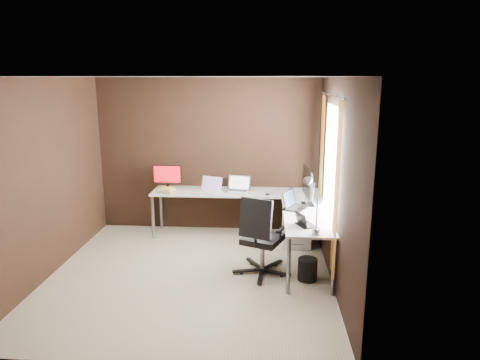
{
  "coord_description": "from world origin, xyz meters",
  "views": [
    {
      "loc": [
        0.98,
        -5.05,
        2.49
      ],
      "look_at": [
        0.58,
        0.95,
        1.05
      ],
      "focal_mm": 32.0,
      "sensor_mm": 36.0,
      "label": 1
    }
  ],
  "objects_px": {
    "drawer_pedestal": "(296,226)",
    "laptop_black_small": "(304,223)",
    "laptop_white": "(210,189)",
    "monitor_left": "(167,176)",
    "laptop_black_big": "(293,204)",
    "wastebasket": "(307,269)",
    "book_stack": "(166,190)",
    "office_chair": "(261,251)",
    "monitor_right": "(307,184)",
    "laptop_silver": "(238,188)",
    "desk_lamp": "(311,198)"
  },
  "relations": [
    {
      "from": "laptop_white",
      "to": "laptop_black_small",
      "type": "bearing_deg",
      "value": -26.82
    },
    {
      "from": "drawer_pedestal",
      "to": "laptop_white",
      "type": "relative_size",
      "value": 1.45
    },
    {
      "from": "drawer_pedestal",
      "to": "laptop_black_big",
      "type": "height_order",
      "value": "laptop_black_big"
    },
    {
      "from": "desk_lamp",
      "to": "laptop_silver",
      "type": "bearing_deg",
      "value": 94.18
    },
    {
      "from": "laptop_black_big",
      "to": "wastebasket",
      "type": "bearing_deg",
      "value": -141.58
    },
    {
      "from": "laptop_white",
      "to": "book_stack",
      "type": "height_order",
      "value": "laptop_white"
    },
    {
      "from": "monitor_left",
      "to": "laptop_black_big",
      "type": "height_order",
      "value": "monitor_left"
    },
    {
      "from": "drawer_pedestal",
      "to": "office_chair",
      "type": "height_order",
      "value": "office_chair"
    },
    {
      "from": "laptop_black_small",
      "to": "wastebasket",
      "type": "height_order",
      "value": "laptop_black_small"
    },
    {
      "from": "book_stack",
      "to": "desk_lamp",
      "type": "distance_m",
      "value": 2.68
    },
    {
      "from": "laptop_white",
      "to": "office_chair",
      "type": "height_order",
      "value": "office_chair"
    },
    {
      "from": "monitor_right",
      "to": "office_chair",
      "type": "relative_size",
      "value": 0.62
    },
    {
      "from": "monitor_left",
      "to": "laptop_silver",
      "type": "height_order",
      "value": "monitor_left"
    },
    {
      "from": "desk_lamp",
      "to": "monitor_right",
      "type": "bearing_deg",
      "value": 62.76
    },
    {
      "from": "laptop_black_small",
      "to": "monitor_right",
      "type": "bearing_deg",
      "value": -31.28
    },
    {
      "from": "drawer_pedestal",
      "to": "desk_lamp",
      "type": "distance_m",
      "value": 1.67
    },
    {
      "from": "laptop_black_big",
      "to": "laptop_black_small",
      "type": "height_order",
      "value": "laptop_black_big"
    },
    {
      "from": "drawer_pedestal",
      "to": "laptop_silver",
      "type": "height_order",
      "value": "laptop_silver"
    },
    {
      "from": "drawer_pedestal",
      "to": "wastebasket",
      "type": "height_order",
      "value": "drawer_pedestal"
    },
    {
      "from": "laptop_black_big",
      "to": "book_stack",
      "type": "distance_m",
      "value": 2.07
    },
    {
      "from": "monitor_left",
      "to": "laptop_black_small",
      "type": "bearing_deg",
      "value": -36.41
    },
    {
      "from": "monitor_left",
      "to": "office_chair",
      "type": "bearing_deg",
      "value": -41.59
    },
    {
      "from": "monitor_left",
      "to": "book_stack",
      "type": "height_order",
      "value": "monitor_left"
    },
    {
      "from": "monitor_left",
      "to": "laptop_white",
      "type": "distance_m",
      "value": 0.73
    },
    {
      "from": "laptop_silver",
      "to": "office_chair",
      "type": "height_order",
      "value": "office_chair"
    },
    {
      "from": "drawer_pedestal",
      "to": "laptop_black_big",
      "type": "distance_m",
      "value": 0.69
    },
    {
      "from": "wastebasket",
      "to": "book_stack",
      "type": "bearing_deg",
      "value": 146.64
    },
    {
      "from": "drawer_pedestal",
      "to": "desk_lamp",
      "type": "xyz_separation_m",
      "value": [
        0.05,
        -1.43,
        0.84
      ]
    },
    {
      "from": "laptop_silver",
      "to": "laptop_black_small",
      "type": "height_order",
      "value": "laptop_silver"
    },
    {
      "from": "laptop_black_small",
      "to": "drawer_pedestal",
      "type": "bearing_deg",
      "value": -24.37
    },
    {
      "from": "drawer_pedestal",
      "to": "laptop_white",
      "type": "xyz_separation_m",
      "value": [
        -1.35,
        0.29,
        0.48
      ]
    },
    {
      "from": "book_stack",
      "to": "office_chair",
      "type": "height_order",
      "value": "office_chair"
    },
    {
      "from": "drawer_pedestal",
      "to": "office_chair",
      "type": "relative_size",
      "value": 0.57
    },
    {
      "from": "monitor_left",
      "to": "monitor_right",
      "type": "distance_m",
      "value": 2.28
    },
    {
      "from": "drawer_pedestal",
      "to": "monitor_left",
      "type": "bearing_deg",
      "value": 169.32
    },
    {
      "from": "laptop_black_small",
      "to": "desk_lamp",
      "type": "height_order",
      "value": "desk_lamp"
    },
    {
      "from": "book_stack",
      "to": "monitor_right",
      "type": "bearing_deg",
      "value": -13.71
    },
    {
      "from": "monitor_right",
      "to": "wastebasket",
      "type": "height_order",
      "value": "monitor_right"
    },
    {
      "from": "wastebasket",
      "to": "monitor_left",
      "type": "bearing_deg",
      "value": 143.49
    },
    {
      "from": "monitor_left",
      "to": "laptop_black_small",
      "type": "xyz_separation_m",
      "value": [
        2.06,
        -1.6,
        -0.19
      ]
    },
    {
      "from": "office_chair",
      "to": "wastebasket",
      "type": "distance_m",
      "value": 0.63
    },
    {
      "from": "office_chair",
      "to": "wastebasket",
      "type": "relative_size",
      "value": 3.76
    },
    {
      "from": "monitor_right",
      "to": "office_chair",
      "type": "distance_m",
      "value": 1.2
    },
    {
      "from": "office_chair",
      "to": "drawer_pedestal",
      "type": "bearing_deg",
      "value": 86.49
    },
    {
      "from": "drawer_pedestal",
      "to": "laptop_black_small",
      "type": "bearing_deg",
      "value": -89.83
    },
    {
      "from": "book_stack",
      "to": "desk_lamp",
      "type": "relative_size",
      "value": 0.46
    },
    {
      "from": "wastebasket",
      "to": "laptop_silver",
      "type": "bearing_deg",
      "value": 122.73
    },
    {
      "from": "laptop_white",
      "to": "laptop_black_small",
      "type": "distance_m",
      "value": 2.02
    },
    {
      "from": "laptop_white",
      "to": "wastebasket",
      "type": "bearing_deg",
      "value": -24.87
    },
    {
      "from": "drawer_pedestal",
      "to": "laptop_black_big",
      "type": "bearing_deg",
      "value": -99.87
    }
  ]
}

